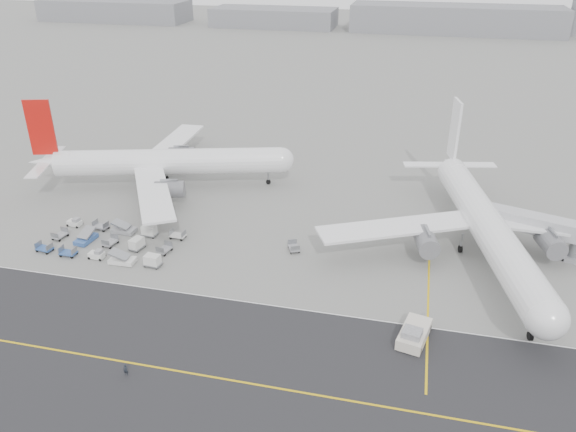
% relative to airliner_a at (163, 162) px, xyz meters
% --- Properties ---
extents(ground, '(700.00, 700.00, 0.00)m').
position_rel_airliner_a_xyz_m(ground, '(24.86, -33.98, -5.45)').
color(ground, gray).
rests_on(ground, ground).
extents(taxiway, '(220.00, 59.00, 0.03)m').
position_rel_airliner_a_xyz_m(taxiway, '(29.88, -51.96, -5.44)').
color(taxiway, '#272729').
rests_on(taxiway, ground).
extents(horizon_buildings, '(520.00, 28.00, 28.00)m').
position_rel_airliner_a_xyz_m(horizon_buildings, '(54.86, 226.02, -5.45)').
color(horizon_buildings, gray).
rests_on(horizon_buildings, ground).
extents(airliner_a, '(53.42, 52.30, 18.91)m').
position_rel_airliner_a_xyz_m(airliner_a, '(0.00, 0.00, 0.00)').
color(airliner_a, white).
rests_on(airliner_a, ground).
extents(airliner_b, '(54.51, 55.69, 19.47)m').
position_rel_airliner_a_xyz_m(airliner_b, '(63.14, -13.75, 0.16)').
color(airliner_b, white).
rests_on(airliner_b, ground).
extents(pushback_tug, '(4.64, 9.02, 2.54)m').
position_rel_airliner_a_xyz_m(pushback_tug, '(53.05, -39.31, -4.41)').
color(pushback_tug, beige).
rests_on(pushback_tug, ground).
extents(jet_bridge, '(17.85, 8.30, 6.71)m').
position_rel_airliner_a_xyz_m(jet_bridge, '(70.45, -10.37, -0.77)').
color(jet_bridge, gray).
rests_on(jet_bridge, ground).
extents(gse_cluster, '(29.42, 19.88, 2.08)m').
position_rel_airliner_a_xyz_m(gse_cluster, '(1.57, -25.60, -5.45)').
color(gse_cluster, '#A0A0A6').
rests_on(gse_cluster, ground).
extents(stray_dolly, '(2.53, 3.01, 1.59)m').
position_rel_airliner_a_xyz_m(stray_dolly, '(32.50, -20.17, -5.45)').
color(stray_dolly, silver).
rests_on(stray_dolly, ground).
extents(ground_crew_a, '(0.63, 0.44, 1.63)m').
position_rel_airliner_a_xyz_m(ground_crew_a, '(19.37, -54.04, -4.64)').
color(ground_crew_a, black).
rests_on(ground_crew_a, ground).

